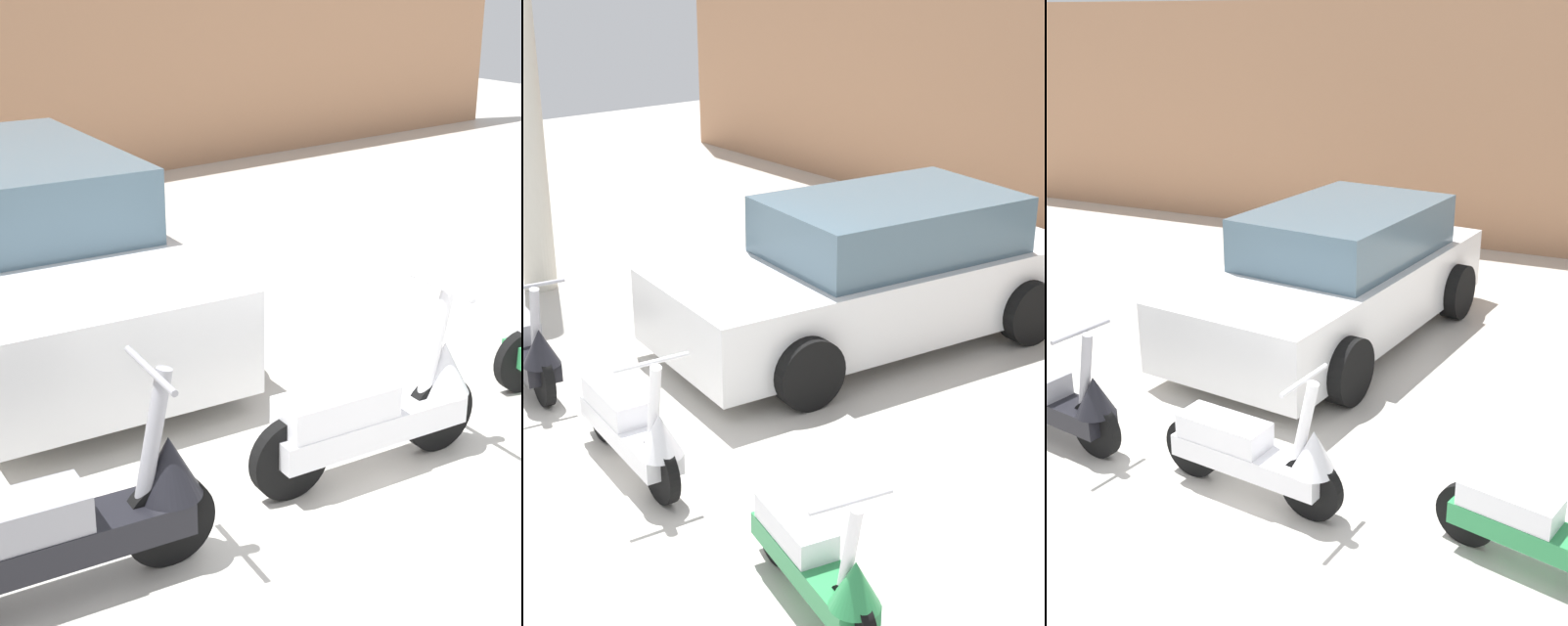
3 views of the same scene
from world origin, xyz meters
The scene contains 6 objects.
ground_plane centered at (0.00, 0.00, 0.00)m, with size 28.00×28.00×0.00m, color beige.
wall_back centered at (0.00, 8.21, 1.82)m, with size 19.60×0.12×3.65m, color tan.
scooter_front_left centered at (-1.83, 0.76, 0.39)m, with size 1.58×0.61×1.10m.
scooter_front_right centered at (0.12, 0.71, 0.39)m, with size 1.57×0.57×1.10m.
scooter_front_center centered at (2.22, 0.72, 0.36)m, with size 1.42×0.62×1.01m.
car_rear_left centered at (-0.62, 3.93, 0.69)m, with size 2.46×4.46×1.45m.
Camera 3 is at (2.60, -3.69, 3.39)m, focal length 45.00 mm.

